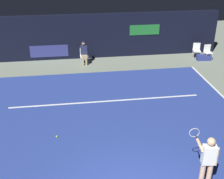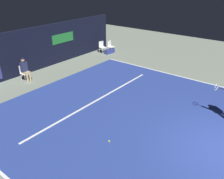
{
  "view_description": "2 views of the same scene",
  "coord_description": "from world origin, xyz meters",
  "px_view_note": "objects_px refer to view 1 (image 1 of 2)",
  "views": [
    {
      "loc": [
        -1.4,
        -5.5,
        6.2
      ],
      "look_at": [
        0.11,
        4.92,
        1.05
      ],
      "focal_mm": 47.88,
      "sensor_mm": 36.0,
      "label": 1
    },
    {
      "loc": [
        -7.43,
        -0.87,
        5.39
      ],
      "look_at": [
        0.17,
        5.1,
        0.76
      ],
      "focal_mm": 38.36,
      "sensor_mm": 36.0,
      "label": 2
    }
  ],
  "objects_px": {
    "tennis_player": "(208,160)",
    "equipment_bag": "(204,58)",
    "tennis_ball": "(57,136)",
    "courtside_chair_near": "(197,50)",
    "courtside_chair_far": "(208,51)",
    "line_judge_on_chair": "(84,53)"
  },
  "relations": [
    {
      "from": "tennis_ball",
      "to": "tennis_player",
      "type": "bearing_deg",
      "value": -36.63
    },
    {
      "from": "tennis_ball",
      "to": "equipment_bag",
      "type": "xyz_separation_m",
      "value": [
        8.42,
        6.71,
        0.11
      ]
    },
    {
      "from": "line_judge_on_chair",
      "to": "courtside_chair_near",
      "type": "relative_size",
      "value": 1.5
    },
    {
      "from": "courtside_chair_near",
      "to": "courtside_chair_far",
      "type": "height_order",
      "value": "same"
    },
    {
      "from": "courtside_chair_near",
      "to": "equipment_bag",
      "type": "height_order",
      "value": "courtside_chair_near"
    },
    {
      "from": "equipment_bag",
      "to": "tennis_ball",
      "type": "bearing_deg",
      "value": -135.83
    },
    {
      "from": "tennis_player",
      "to": "equipment_bag",
      "type": "bearing_deg",
      "value": 66.24
    },
    {
      "from": "courtside_chair_near",
      "to": "tennis_ball",
      "type": "bearing_deg",
      "value": -138.52
    },
    {
      "from": "courtside_chair_near",
      "to": "courtside_chair_far",
      "type": "bearing_deg",
      "value": -36.63
    },
    {
      "from": "tennis_ball",
      "to": "courtside_chair_far",
      "type": "bearing_deg",
      "value": 38.12
    },
    {
      "from": "tennis_player",
      "to": "equipment_bag",
      "type": "xyz_separation_m",
      "value": [
        4.3,
        9.77,
        -0.83
      ]
    },
    {
      "from": "line_judge_on_chair",
      "to": "equipment_bag",
      "type": "distance_m",
      "value": 7.04
    },
    {
      "from": "courtside_chair_near",
      "to": "courtside_chair_far",
      "type": "relative_size",
      "value": 1.0
    },
    {
      "from": "courtside_chair_far",
      "to": "tennis_ball",
      "type": "xyz_separation_m",
      "value": [
        -8.68,
        -6.81,
        -0.46
      ]
    },
    {
      "from": "courtside_chair_near",
      "to": "tennis_player",
      "type": "bearing_deg",
      "value": -111.42
    },
    {
      "from": "courtside_chair_near",
      "to": "equipment_bag",
      "type": "xyz_separation_m",
      "value": [
        0.27,
        -0.5,
        -0.34
      ]
    },
    {
      "from": "tennis_player",
      "to": "tennis_ball",
      "type": "distance_m",
      "value": 5.22
    },
    {
      "from": "tennis_player",
      "to": "equipment_bag",
      "type": "height_order",
      "value": "tennis_player"
    },
    {
      "from": "tennis_player",
      "to": "courtside_chair_near",
      "type": "bearing_deg",
      "value": 68.58
    },
    {
      "from": "tennis_player",
      "to": "courtside_chair_near",
      "type": "xyz_separation_m",
      "value": [
        4.03,
        10.27,
        -0.49
      ]
    },
    {
      "from": "line_judge_on_chair",
      "to": "tennis_ball",
      "type": "distance_m",
      "value": 7.26
    },
    {
      "from": "line_judge_on_chair",
      "to": "tennis_ball",
      "type": "xyz_separation_m",
      "value": [
        -1.41,
        -7.09,
        -0.64
      ]
    }
  ]
}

